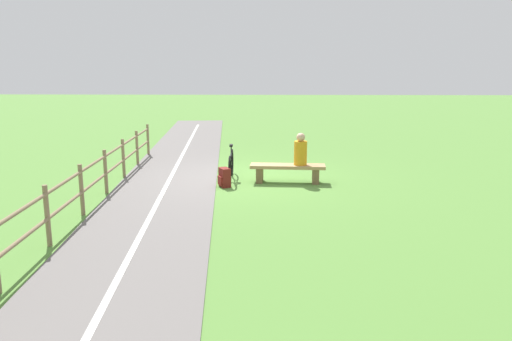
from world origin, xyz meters
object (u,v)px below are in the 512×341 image
Objects in this scene: bench at (288,170)px; person_seated at (301,151)px; bicycle at (231,165)px; backpack at (224,178)px.

bench is 2.36× the size of person_seated.
bicycle is 3.73× the size of backpack.
person_seated reaches higher than bicycle.
backpack reaches higher than bench.
bench is at bearing -161.79° from backpack.
person_seated is 1.73× the size of backpack.
person_seated reaches higher than backpack.
bicycle is (1.74, -0.32, -0.43)m from person_seated.
backpack is at bearing 17.60° from person_seated.
bench is 1.09× the size of bicycle.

